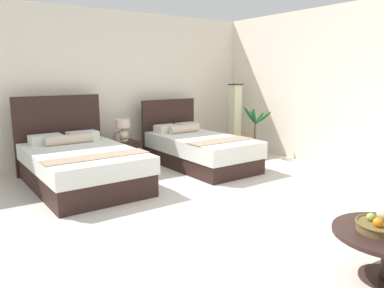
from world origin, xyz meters
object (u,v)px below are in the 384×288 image
at_px(bed_near_corner, 198,149).
at_px(nightstand, 124,153).
at_px(bed_near_window, 81,165).
at_px(vase, 117,137).
at_px(fruit_bowl, 382,224).
at_px(potted_palm, 255,144).
at_px(table_lamp, 123,128).
at_px(floor_lamp_corner, 235,117).

height_order(bed_near_corner, nightstand, bed_near_corner).
relative_size(bed_near_window, vase, 12.43).
relative_size(bed_near_window, fruit_bowl, 5.63).
height_order(bed_near_window, fruit_bowl, bed_near_window).
bearing_deg(bed_near_corner, bed_near_window, 179.86).
bearing_deg(potted_palm, table_lamp, 159.92).
xyz_separation_m(bed_near_corner, fruit_bowl, (-0.99, -3.91, 0.17)).
relative_size(nightstand, table_lamp, 1.18).
bearing_deg(bed_near_corner, nightstand, 145.16).
xyz_separation_m(fruit_bowl, floor_lamp_corner, (2.44, 4.59, 0.24)).
bearing_deg(nightstand, table_lamp, 90.00).
xyz_separation_m(bed_near_corner, potted_palm, (1.31, -0.09, -0.03)).
bearing_deg(bed_near_window, fruit_bowl, -73.55).
relative_size(bed_near_window, table_lamp, 5.58).
height_order(bed_near_window, potted_palm, bed_near_window).
relative_size(nightstand, vase, 2.64).
relative_size(bed_near_window, nightstand, 4.71).
xyz_separation_m(floor_lamp_corner, potted_palm, (-0.15, -0.78, -0.44)).
height_order(table_lamp, floor_lamp_corner, floor_lamp_corner).
bearing_deg(nightstand, bed_near_window, -143.79).
distance_m(nightstand, potted_palm, 2.56).
bearing_deg(bed_near_corner, potted_palm, -4.13).
distance_m(fruit_bowl, potted_palm, 4.45).
height_order(fruit_bowl, floor_lamp_corner, floor_lamp_corner).
distance_m(bed_near_window, floor_lamp_corner, 3.68).
xyz_separation_m(bed_near_corner, table_lamp, (-1.10, 0.79, 0.37)).
bearing_deg(floor_lamp_corner, nightstand, 178.17).
bearing_deg(nightstand, potted_palm, -19.66).
relative_size(bed_near_corner, vase, 12.35).
xyz_separation_m(table_lamp, fruit_bowl, (0.12, -4.69, -0.21)).
relative_size(bed_near_window, bed_near_corner, 1.01).
distance_m(bed_near_corner, vase, 1.46).
height_order(bed_near_window, vase, bed_near_window).
distance_m(bed_near_corner, nightstand, 1.34).
distance_m(vase, floor_lamp_corner, 2.70).
bearing_deg(bed_near_window, table_lamp, 36.92).
height_order(vase, fruit_bowl, vase).
xyz_separation_m(bed_near_window, vase, (0.90, 0.72, 0.22)).
bearing_deg(floor_lamp_corner, bed_near_window, -169.31).
bearing_deg(bed_near_window, nightstand, 36.21).
relative_size(bed_near_window, potted_palm, 2.11).
bearing_deg(bed_near_window, potted_palm, -1.65).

